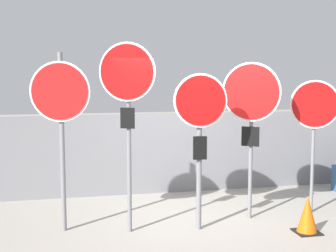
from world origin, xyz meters
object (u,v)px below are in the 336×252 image
Objects in this scene: traffic_cone_0 at (307,215)px; stop_sign_1 at (127,91)px; stop_sign_2 at (200,120)px; stop_sign_0 at (60,106)px; stop_sign_3 at (251,104)px; stop_sign_4 at (314,113)px.

stop_sign_1 is at bearing 167.38° from traffic_cone_0.
stop_sign_0 is at bearing 176.07° from stop_sign_2.
stop_sign_3 is at bearing 12.72° from stop_sign_0.
stop_sign_0 reaches higher than stop_sign_4.
stop_sign_1 is 3.13m from traffic_cone_0.
traffic_cone_0 is at bearing 13.71° from stop_sign_1.
stop_sign_2 is 2.08m from stop_sign_4.
stop_sign_3 is at bearing 33.05° from stop_sign_1.
stop_sign_3 reaches higher than stop_sign_2.
stop_sign_0 is 3.86m from traffic_cone_0.
stop_sign_1 reaches higher than traffic_cone_0.
stop_sign_0 is 4.76× the size of traffic_cone_0.
stop_sign_2 reaches higher than traffic_cone_0.
stop_sign_3 is (2.86, -0.01, -0.00)m from stop_sign_0.
stop_sign_1 is 5.02× the size of traffic_cone_0.
stop_sign_1 reaches higher than stop_sign_4.
stop_sign_1 is at bearing -139.55° from stop_sign_3.
stop_sign_0 is 1.99m from stop_sign_2.
stop_sign_3 is 1.84m from traffic_cone_0.
stop_sign_0 is at bearing 166.80° from traffic_cone_0.
stop_sign_0 reaches higher than stop_sign_2.
stop_sign_0 is at bearing -154.13° from stop_sign_4.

